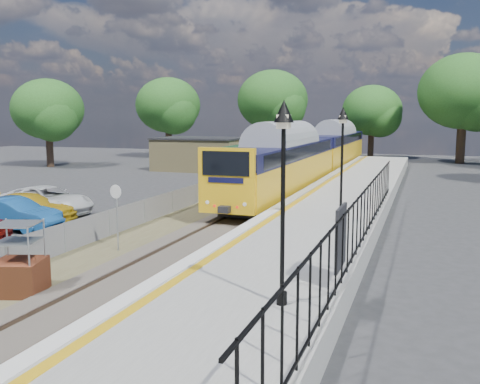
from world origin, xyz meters
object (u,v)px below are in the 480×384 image
at_px(train, 315,151).
at_px(car_yellow, 30,207).
at_px(victorian_lamp_south, 283,155).
at_px(car_blue, 12,214).
at_px(car_white, 47,200).
at_px(victorian_lamp_north, 342,138).
at_px(speed_sign, 116,207).
at_px(brick_plinth, 18,260).

distance_m(train, car_yellow, 23.79).
bearing_deg(victorian_lamp_south, car_blue, 151.99).
xyz_separation_m(victorian_lamp_south, train, (-5.50, 31.46, -1.96)).
bearing_deg(car_white, car_yellow, -160.02).
height_order(victorian_lamp_south, victorian_lamp_north, same).
xyz_separation_m(victorian_lamp_north, car_yellow, (-15.28, -0.08, -3.63)).
bearing_deg(victorian_lamp_north, speed_sign, -152.34).
bearing_deg(car_blue, victorian_lamp_south, -121.46).
xyz_separation_m(speed_sign, car_blue, (-6.67, 1.89, -1.00)).
distance_m(speed_sign, car_yellow, 8.56).
height_order(victorian_lamp_north, speed_sign, victorian_lamp_north).
height_order(car_blue, car_yellow, car_blue).
relative_size(victorian_lamp_south, victorian_lamp_north, 1.00).
bearing_deg(victorian_lamp_south, car_white, 143.79).
bearing_deg(train, victorian_lamp_north, -76.12).
relative_size(victorian_lamp_south, car_yellow, 1.00).
distance_m(victorian_lamp_north, train, 22.19).
relative_size(victorian_lamp_south, car_white, 0.87).
distance_m(train, brick_plinth, 30.89).
height_order(brick_plinth, speed_sign, speed_sign).
height_order(victorian_lamp_south, car_white, victorian_lamp_south).
bearing_deg(car_blue, car_yellow, 17.49).
relative_size(brick_plinth, speed_sign, 0.83).
xyz_separation_m(brick_plinth, car_blue, (-6.67, 7.11, -0.29)).
relative_size(victorian_lamp_north, car_blue, 1.02).
bearing_deg(car_blue, speed_sign, -109.29).
distance_m(train, car_blue, 25.42).
height_order(speed_sign, car_blue, speed_sign).
xyz_separation_m(victorian_lamp_south, car_yellow, (-15.48, 9.92, -3.63)).
xyz_separation_m(speed_sign, car_yellow, (-7.48, 4.01, -1.07)).
height_order(victorian_lamp_north, brick_plinth, victorian_lamp_north).
xyz_separation_m(train, car_blue, (-9.17, -23.65, -1.60)).
distance_m(train, car_white, 22.44).
bearing_deg(brick_plinth, victorian_lamp_north, 50.03).
xyz_separation_m(brick_plinth, speed_sign, (0.00, 5.22, 0.71)).
xyz_separation_m(train, car_yellow, (-9.98, -21.53, -1.67)).
xyz_separation_m(train, brick_plinth, (-2.50, -30.76, -1.31)).
bearing_deg(car_white, brick_plinth, -136.46).
bearing_deg(train, car_blue, -111.20).
xyz_separation_m(train, speed_sign, (-2.50, -25.54, -0.60)).
relative_size(brick_plinth, car_white, 0.40).
bearing_deg(brick_plinth, victorian_lamp_south, -4.95).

